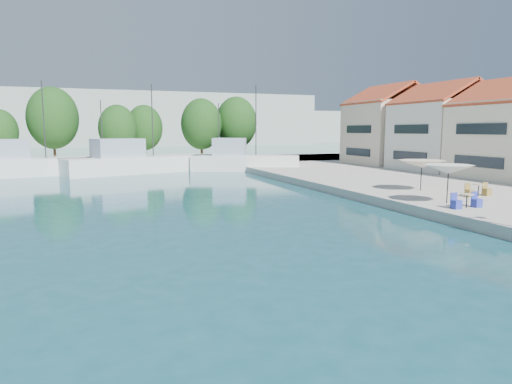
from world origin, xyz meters
name	(u,v)px	position (x,y,z in m)	size (l,w,h in m)	color
quay_far	(110,164)	(-8.00, 67.00, 0.30)	(90.00, 16.00, 0.60)	#A39C93
hill_west	(18,119)	(-30.00, 160.00, 8.00)	(180.00, 40.00, 16.00)	#9CAB9D
hill_east	(222,127)	(40.00, 180.00, 6.00)	(140.00, 40.00, 12.00)	#9CAB9D
building_05	(443,125)	(24.00, 42.00, 5.26)	(8.40, 8.80, 9.70)	white
building_06	(389,124)	(24.00, 51.00, 5.50)	(9.00, 8.80, 10.20)	beige
trawler_02	(26,166)	(-16.77, 56.23, 1.07)	(15.82, 6.45, 10.20)	silver
trawler_03	(136,163)	(-5.71, 55.83, 1.07)	(17.08, 9.35, 10.20)	silver
trawler_04	(243,162)	(6.15, 54.12, 1.07)	(12.57, 8.06, 10.20)	silver
tree_04	(53,118)	(-14.93, 71.89, 6.33)	(6.70, 6.70, 9.92)	#3F2B19
tree_05	(118,128)	(-6.74, 69.05, 4.95)	(5.10, 5.10, 7.54)	#3F2B19
tree_06	(144,128)	(-2.86, 71.72, 5.05)	(5.21, 5.21, 7.72)	#3F2B19
tree_07	(201,124)	(4.68, 68.13, 5.56)	(5.80, 5.80, 8.59)	#3F2B19
tree_08	(236,123)	(10.26, 69.21, 5.82)	(6.11, 6.11, 9.05)	#3F2B19
umbrella_white	(449,169)	(8.16, 23.98, 2.54)	(2.73, 2.73, 2.19)	black
umbrella_cream	(422,164)	(10.48, 28.92, 2.44)	(3.15, 3.15, 2.09)	black
cafe_table_02	(467,203)	(8.01, 22.40, 0.89)	(1.82, 0.70, 0.76)	black
cafe_table_03	(478,192)	(12.07, 25.53, 0.89)	(1.82, 0.70, 0.76)	black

